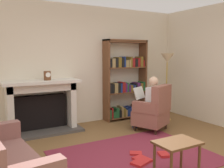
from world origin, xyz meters
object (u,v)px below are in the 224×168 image
(seated_reader, at_px, (149,101))
(floor_lamp, at_px, (167,64))
(side_table, at_px, (177,148))
(armchair_reading, at_px, (154,111))
(mantel_clock, at_px, (47,76))
(bookshelf, at_px, (125,82))
(fireplace, at_px, (41,104))

(seated_reader, distance_m, floor_lamp, 1.20)
(seated_reader, distance_m, side_table, 2.11)
(armchair_reading, distance_m, side_table, 2.03)
(mantel_clock, relative_size, floor_lamp, 0.11)
(bookshelf, distance_m, floor_lamp, 1.10)
(armchair_reading, height_order, side_table, armchair_reading)
(seated_reader, bearing_deg, floor_lamp, -179.91)
(seated_reader, relative_size, side_table, 2.04)
(bookshelf, bearing_deg, side_table, -110.12)
(fireplace, bearing_deg, seated_reader, -25.97)
(bookshelf, height_order, floor_lamp, bookshelf)
(mantel_clock, distance_m, bookshelf, 1.98)
(fireplace, height_order, seated_reader, seated_reader)
(seated_reader, relative_size, floor_lamp, 0.70)
(armchair_reading, relative_size, floor_lamp, 0.60)
(mantel_clock, xyz_separation_m, seated_reader, (1.90, -0.88, -0.55))
(fireplace, relative_size, seated_reader, 1.36)
(armchair_reading, bearing_deg, fireplace, -53.06)
(side_table, xyz_separation_m, floor_lamp, (1.84, 2.25, 0.95))
(mantel_clock, height_order, seated_reader, mantel_clock)
(bookshelf, xyz_separation_m, floor_lamp, (0.79, -0.61, 0.45))
(bookshelf, relative_size, floor_lamp, 1.20)
(seated_reader, bearing_deg, mantel_clock, -50.08)
(fireplace, distance_m, mantel_clock, 0.62)
(bookshelf, height_order, armchair_reading, bookshelf)
(side_table, bearing_deg, armchair_reading, 59.22)
(fireplace, xyz_separation_m, bookshelf, (2.07, 0.03, 0.34))
(fireplace, height_order, armchair_reading, fireplace)
(fireplace, xyz_separation_m, armchair_reading, (2.06, -1.09, -0.15))
(fireplace, distance_m, bookshelf, 2.10)
(armchair_reading, bearing_deg, bookshelf, -115.75)
(floor_lamp, bearing_deg, side_table, -129.18)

